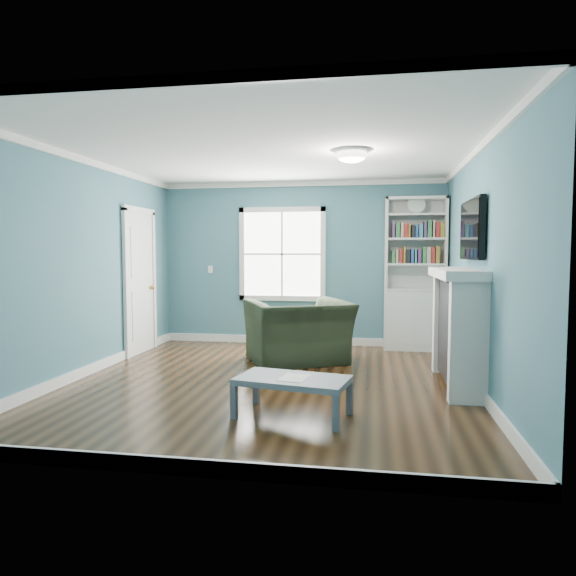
# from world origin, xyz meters

# --- Properties ---
(floor) EXTENTS (5.00, 5.00, 0.00)m
(floor) POSITION_xyz_m (0.00, 0.00, 0.00)
(floor) COLOR black
(floor) RESTS_ON ground
(room_walls) EXTENTS (5.00, 5.00, 5.00)m
(room_walls) POSITION_xyz_m (0.00, 0.00, 1.58)
(room_walls) COLOR #3A6F7F
(room_walls) RESTS_ON ground
(trim) EXTENTS (4.50, 5.00, 2.60)m
(trim) POSITION_xyz_m (0.00, 0.00, 1.24)
(trim) COLOR white
(trim) RESTS_ON ground
(window) EXTENTS (1.40, 0.06, 1.50)m
(window) POSITION_xyz_m (-0.30, 2.49, 1.45)
(window) COLOR white
(window) RESTS_ON room_walls
(bookshelf) EXTENTS (0.90, 0.35, 2.31)m
(bookshelf) POSITION_xyz_m (1.77, 2.30, 0.92)
(bookshelf) COLOR silver
(bookshelf) RESTS_ON ground
(fireplace) EXTENTS (0.44, 1.58, 1.30)m
(fireplace) POSITION_xyz_m (2.08, 0.20, 0.64)
(fireplace) COLOR black
(fireplace) RESTS_ON ground
(tv) EXTENTS (0.06, 1.10, 0.65)m
(tv) POSITION_xyz_m (2.20, 0.20, 1.72)
(tv) COLOR black
(tv) RESTS_ON fireplace
(door) EXTENTS (0.12, 0.98, 2.17)m
(door) POSITION_xyz_m (-2.22, 1.40, 1.07)
(door) COLOR silver
(door) RESTS_ON ground
(ceiling_fixture) EXTENTS (0.38, 0.38, 0.15)m
(ceiling_fixture) POSITION_xyz_m (0.90, 0.10, 2.55)
(ceiling_fixture) COLOR white
(ceiling_fixture) RESTS_ON room_walls
(light_switch) EXTENTS (0.08, 0.01, 0.12)m
(light_switch) POSITION_xyz_m (-1.50, 2.48, 1.20)
(light_switch) COLOR white
(light_switch) RESTS_ON room_walls
(recliner) EXTENTS (1.51, 1.32, 1.12)m
(recliner) POSITION_xyz_m (0.16, 1.12, 0.56)
(recliner) COLOR black
(recliner) RESTS_ON ground
(coffee_table) EXTENTS (1.07, 0.71, 0.36)m
(coffee_table) POSITION_xyz_m (0.44, -1.16, 0.31)
(coffee_table) COLOR #515661
(coffee_table) RESTS_ON ground
(paper_sheet) EXTENTS (0.28, 0.33, 0.00)m
(paper_sheet) POSITION_xyz_m (0.46, -1.18, 0.36)
(paper_sheet) COLOR white
(paper_sheet) RESTS_ON coffee_table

